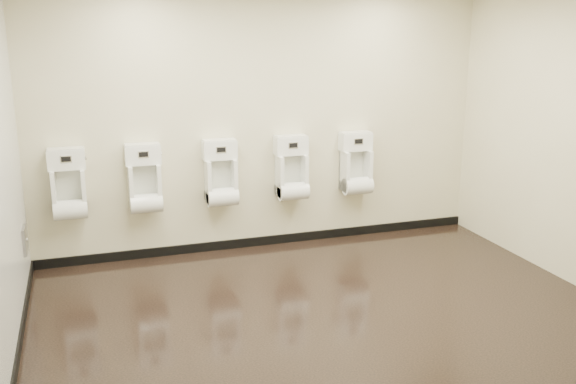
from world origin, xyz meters
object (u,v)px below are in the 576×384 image
access_panel (25,240)px  urinal_2 (221,178)px  urinal_0 (69,189)px  urinal_1 (145,184)px  urinal_3 (292,173)px  urinal_4 (356,168)px

access_panel → urinal_2: (1.95, 0.43, 0.35)m
urinal_0 → urinal_1: bearing=0.0°
urinal_0 → urinal_3: same height
urinal_2 → urinal_1: bearing=180.0°
access_panel → urinal_0: bearing=45.8°
urinal_2 → urinal_3: same height
urinal_0 → urinal_3: (2.33, 0.00, 0.00)m
access_panel → urinal_1: (1.15, 0.43, 0.35)m
access_panel → urinal_3: bearing=8.8°
urinal_0 → urinal_2: size_ratio=1.00×
urinal_1 → urinal_0: bearing=180.0°
urinal_3 → urinal_4: 0.77m
urinal_2 → urinal_4: bearing=0.0°
urinal_3 → urinal_2: bearing=180.0°
access_panel → urinal_1: size_ratio=0.36×
urinal_3 → urinal_4: size_ratio=1.00×
urinal_0 → urinal_4: same height
urinal_1 → urinal_3: bearing=0.0°
urinal_4 → urinal_3: bearing=180.0°
urinal_2 → urinal_3: (0.79, 0.00, 0.00)m
access_panel → urinal_1: urinal_1 is taller
urinal_1 → urinal_4: bearing=0.0°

